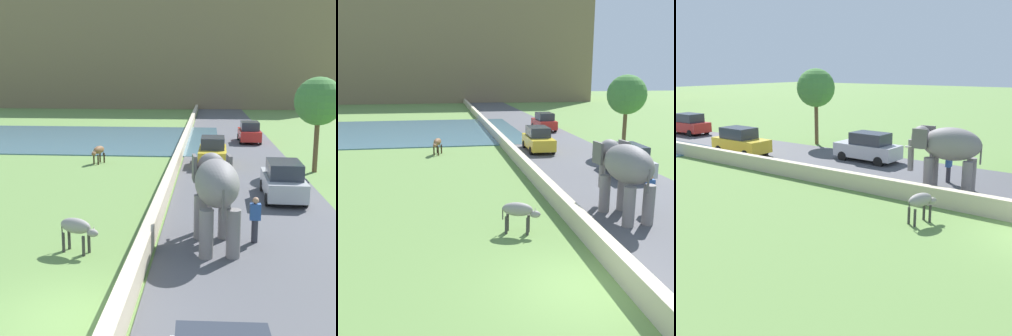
# 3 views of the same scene
# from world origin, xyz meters

# --- Properties ---
(ground_plane) EXTENTS (220.00, 220.00, 0.00)m
(ground_plane) POSITION_xyz_m (0.00, 0.00, 0.00)
(ground_plane) COLOR #608442
(road_surface) EXTENTS (7.00, 120.00, 0.06)m
(road_surface) POSITION_xyz_m (5.00, 20.00, 0.03)
(road_surface) COLOR #4C4C51
(road_surface) RESTS_ON ground
(barrier_wall) EXTENTS (0.40, 110.00, 0.79)m
(barrier_wall) POSITION_xyz_m (1.20, 18.00, 0.40)
(barrier_wall) COLOR beige
(barrier_wall) RESTS_ON ground
(lake) EXTENTS (36.00, 18.00, 0.08)m
(lake) POSITION_xyz_m (-14.00, 30.82, 0.04)
(lake) COLOR slate
(lake) RESTS_ON ground
(hill_distant) EXTENTS (64.00, 28.00, 23.28)m
(hill_distant) POSITION_xyz_m (-6.00, 81.17, 11.64)
(hill_distant) COLOR #7F6B4C
(hill_distant) RESTS_ON ground
(elephant) EXTENTS (1.72, 3.55, 2.99)m
(elephant) POSITION_xyz_m (3.40, 5.01, 2.04)
(elephant) COLOR slate
(elephant) RESTS_ON ground
(person_beside_elephant) EXTENTS (0.36, 0.22, 1.63)m
(person_beside_elephant) POSITION_xyz_m (4.74, 5.37, 0.87)
(person_beside_elephant) COLOR #33333D
(person_beside_elephant) RESTS_ON ground
(car_silver) EXTENTS (1.88, 4.04, 1.80)m
(car_silver) POSITION_xyz_m (6.57, 11.23, 0.90)
(car_silver) COLOR #B7B7BC
(car_silver) RESTS_ON ground
(car_red) EXTENTS (1.80, 4.00, 1.80)m
(car_red) POSITION_xyz_m (6.57, 29.32, 0.90)
(car_red) COLOR red
(car_red) RESTS_ON ground
(car_yellow) EXTENTS (1.87, 4.04, 1.80)m
(car_yellow) POSITION_xyz_m (3.43, 19.07, 0.90)
(car_yellow) COLOR gold
(car_yellow) RESTS_ON ground
(cow_brown) EXTENTS (0.75, 1.42, 1.15)m
(cow_brown) POSITION_xyz_m (-3.87, 19.04, 0.84)
(cow_brown) COLOR brown
(cow_brown) RESTS_ON ground
(cow_grey) EXTENTS (1.42, 0.78, 1.15)m
(cow_grey) POSITION_xyz_m (-0.99, 4.08, 0.84)
(cow_grey) COLOR gray
(cow_grey) RESTS_ON ground
(tree_near) EXTENTS (2.77, 2.77, 5.53)m
(tree_near) POSITION_xyz_m (9.40, 17.60, 4.11)
(tree_near) COLOR brown
(tree_near) RESTS_ON ground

